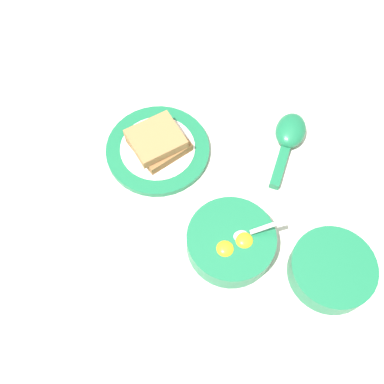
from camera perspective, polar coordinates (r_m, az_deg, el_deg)
The scene contains 6 objects.
ground_plane at distance 0.78m, azimuth 1.24°, elevation -4.19°, with size 3.00×3.00×0.00m, color beige.
egg_bowl at distance 0.75m, azimuth 4.96°, elevation -6.29°, with size 0.15×0.15×0.07m.
toast_plate at distance 0.85m, azimuth -4.36°, elevation 5.41°, with size 0.19×0.19×0.01m.
toast_sandwich at distance 0.83m, azimuth -4.41°, elevation 6.45°, with size 0.11×0.11×0.04m.
soup_spoon at distance 0.87m, azimuth 12.24°, elevation 7.04°, with size 0.13×0.15×0.04m.
congee_bowl at distance 0.77m, azimuth 17.34°, elevation -9.37°, with size 0.14×0.14×0.04m.
Camera 1 is at (-0.11, -0.28, 0.72)m, focal length 42.00 mm.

